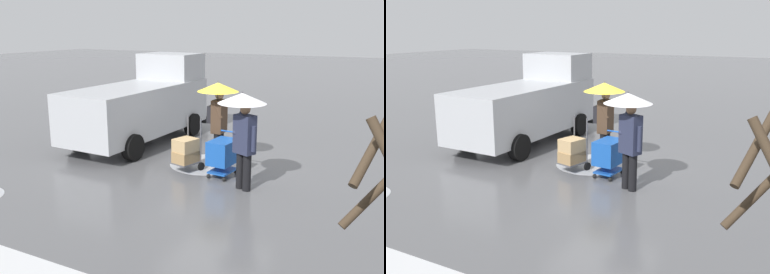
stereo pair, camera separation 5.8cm
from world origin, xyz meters
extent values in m
plane|color=#5B5B5E|center=(0.00, 0.00, 0.00)|extent=(90.00, 90.00, 0.00)
cylinder|color=#ADAFB5|center=(0.53, -0.37, 0.00)|extent=(1.78, 1.78, 0.01)
cube|color=#B7BABF|center=(3.30, -1.41, 1.06)|extent=(2.04, 5.23, 1.40)
cube|color=#B7BABF|center=(3.27, -3.31, 2.18)|extent=(1.86, 1.43, 0.84)
cube|color=black|center=(3.26, -4.03, 1.38)|extent=(1.66, 0.09, 0.63)
cube|color=#232326|center=(3.26, -4.07, 0.32)|extent=(1.96, 0.19, 0.24)
cylinder|color=black|center=(4.25, -3.04, 0.36)|extent=(0.25, 0.72, 0.72)
cylinder|color=black|center=(2.29, -3.01, 0.36)|extent=(0.25, 0.72, 0.72)
cylinder|color=black|center=(4.31, 0.19, 0.36)|extent=(0.25, 0.72, 0.72)
cylinder|color=black|center=(2.35, 0.22, 0.36)|extent=(0.25, 0.72, 0.72)
cube|color=#1951B2|center=(-0.26, 0.25, 0.60)|extent=(0.58, 0.80, 0.56)
cube|color=#1951B2|center=(-0.26, 0.25, 0.14)|extent=(0.52, 0.72, 0.04)
cylinder|color=#1951B2|center=(-0.30, -0.17, 1.00)|extent=(0.58, 0.08, 0.04)
sphere|color=black|center=(-0.45, 0.57, 0.05)|extent=(0.10, 0.10, 0.10)
sphere|color=black|center=(-0.03, 0.53, 0.05)|extent=(0.10, 0.10, 0.10)
sphere|color=black|center=(-0.50, -0.04, 0.05)|extent=(0.10, 0.10, 0.10)
sphere|color=black|center=(-0.08, -0.07, 0.05)|extent=(0.10, 0.10, 0.10)
cube|color=#515156|center=(0.70, 0.32, 0.22)|extent=(0.63, 0.71, 0.03)
cylinder|color=#515156|center=(0.40, 0.09, 0.77)|extent=(0.04, 0.04, 1.10)
cylinder|color=#515156|center=(0.83, -0.03, 0.77)|extent=(0.04, 0.04, 1.10)
cylinder|color=black|center=(0.38, 0.10, 0.10)|extent=(0.11, 0.21, 0.20)
cylinder|color=black|center=(0.84, -0.04, 0.10)|extent=(0.11, 0.21, 0.20)
cube|color=#A37F51|center=(0.70, 0.32, 0.37)|extent=(0.56, 0.66, 0.27)
cube|color=tan|center=(0.70, 0.32, 0.66)|extent=(0.57, 0.63, 0.31)
cylinder|color=black|center=(0.26, -0.76, 0.41)|extent=(0.18, 0.18, 0.82)
cylinder|color=black|center=(0.26, -0.56, 0.41)|extent=(0.18, 0.18, 0.82)
cube|color=#473323|center=(0.26, -0.66, 1.24)|extent=(0.29, 0.45, 0.84)
sphere|color=tan|center=(0.26, -0.66, 1.78)|extent=(0.22, 0.22, 0.22)
cylinder|color=#473323|center=(0.27, -0.92, 1.19)|extent=(0.10, 0.10, 0.55)
cylinder|color=#473323|center=(0.24, -0.48, 1.46)|extent=(0.30, 0.11, 0.50)
cylinder|color=#333338|center=(0.26, -0.56, 1.62)|extent=(0.02, 0.02, 0.86)
cone|color=yellow|center=(0.26, -0.56, 2.00)|extent=(1.04, 1.04, 0.22)
sphere|color=#333338|center=(0.26, -0.56, 2.13)|extent=(0.04, 0.04, 0.04)
cube|color=black|center=(0.46, -0.65, 1.28)|extent=(0.17, 0.30, 0.44)
cylinder|color=black|center=(-1.11, 0.87, 0.41)|extent=(0.18, 0.18, 0.82)
cylinder|color=black|center=(-0.93, 0.79, 0.41)|extent=(0.18, 0.18, 0.82)
cube|color=#282D47|center=(-1.02, 0.83, 1.24)|extent=(0.51, 0.43, 0.84)
sphere|color=#8C6647|center=(-1.02, 0.83, 1.78)|extent=(0.22, 0.22, 0.22)
cylinder|color=#282D47|center=(-1.26, 0.93, 1.19)|extent=(0.10, 0.10, 0.55)
cylinder|color=#282D47|center=(-0.85, 0.78, 1.46)|extent=(0.21, 0.32, 0.50)
cylinder|color=#333338|center=(-0.93, 0.79, 1.62)|extent=(0.02, 0.02, 0.86)
cone|color=white|center=(-0.93, 0.79, 2.00)|extent=(1.04, 1.04, 0.22)
sphere|color=#333338|center=(-0.93, 0.79, 2.13)|extent=(0.04, 0.04, 0.04)
cylinder|color=#423323|center=(-4.02, 5.41, 2.59)|extent=(0.37, 0.80, 0.81)
camera|label=1|loc=(-4.31, 9.32, 3.46)|focal=41.07mm
camera|label=2|loc=(-4.36, 9.29, 3.46)|focal=41.07mm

